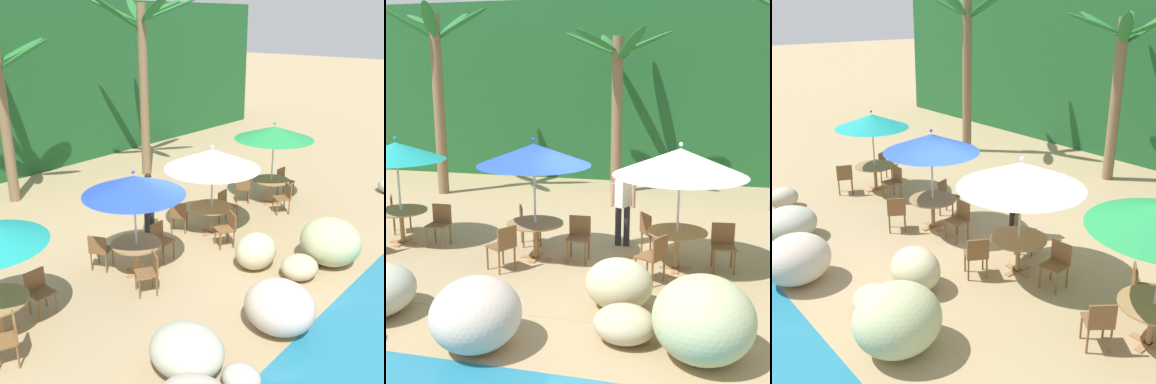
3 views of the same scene
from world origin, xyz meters
TOP-DOWN VIEW (x-y plane):
  - ground_plane at (0.00, 0.00)m, footprint 120.00×120.00m
  - terrace_deck at (0.00, 0.00)m, footprint 18.00×5.20m
  - rock_seawall at (-2.43, -3.38)m, footprint 16.48×3.03m
  - umbrella_teal at (-4.62, 0.02)m, footprint 2.02×2.02m
  - dining_table_teal at (-4.62, 0.02)m, footprint 1.10×1.10m
  - chair_teal_seaward at (-3.77, 0.12)m, footprint 0.42×0.43m
  - chair_teal_inland at (-5.15, 0.69)m, footprint 0.59×0.58m
  - chair_teal_left at (-4.88, -0.79)m, footprint 0.56×0.56m
  - umbrella_blue at (-1.54, -0.20)m, footprint 2.18×2.18m
  - dining_table_blue at (-1.54, -0.20)m, footprint 1.10×1.10m
  - chair_blue_seaward at (-0.69, -0.08)m, footprint 0.43×0.44m
  - chair_blue_inland at (-1.98, 0.53)m, footprint 0.57×0.56m
  - chair_blue_left at (-1.89, -0.98)m, footprint 0.58×0.58m
  - umbrella_white at (1.18, -0.12)m, footprint 2.43×2.43m
  - dining_table_white at (1.18, -0.12)m, footprint 1.10×1.10m
  - chair_white_seaward at (2.02, 0.06)m, footprint 0.46×0.47m
  - chair_white_inland at (0.62, 0.53)m, footprint 0.59×0.59m
  - chair_white_left at (0.85, -0.90)m, footprint 0.58×0.57m
  - dining_table_green at (4.06, -0.13)m, footprint 1.10×1.10m
  - chair_green_inland at (3.47, 0.49)m, footprint 0.59×0.59m
  - chair_green_left at (3.61, -0.86)m, footprint 0.59×0.59m
  - palm_tree_nearest at (-6.11, 4.64)m, footprint 3.07×3.13m
  - palm_tree_second at (-0.99, 5.98)m, footprint 3.25×2.98m
  - waiter_in_white at (-0.00, 0.99)m, footprint 0.52×0.39m

SIDE VIEW (x-z plane):
  - ground_plane at x=0.00m, z-range 0.00..0.00m
  - terrace_deck at x=0.00m, z-range 0.00..0.01m
  - rock_seawall at x=-2.43m, z-range -0.11..0.98m
  - chair_teal_seaward at x=-3.77m, z-range 0.08..0.95m
  - chair_teal_inland at x=-5.15m, z-range 0.08..0.95m
  - chair_teal_left at x=-4.88m, z-range 0.08..0.95m
  - chair_blue_seaward at x=-0.69m, z-range 0.08..0.95m
  - chair_blue_inland at x=-1.98m, z-range 0.08..0.95m
  - chair_blue_left at x=-1.89m, z-range 0.08..0.95m
  - chair_white_seaward at x=2.02m, z-range 0.08..0.95m
  - chair_white_inland at x=0.62m, z-range 0.08..0.95m
  - chair_white_left at x=0.85m, z-range 0.08..0.95m
  - chair_green_inland at x=3.47m, z-range 0.08..0.95m
  - chair_green_left at x=3.61m, z-range 0.08..0.95m
  - dining_table_teal at x=-4.62m, z-range 0.24..0.98m
  - dining_table_blue at x=-1.54m, z-range 0.24..0.98m
  - dining_table_white at x=1.18m, z-range 0.24..0.98m
  - dining_table_green at x=4.06m, z-range 0.24..0.98m
  - waiter_in_white at x=0.00m, z-range 0.14..1.84m
  - umbrella_teal at x=-4.62m, z-range 0.85..3.15m
  - umbrella_white at x=1.18m, z-range 0.83..3.22m
  - umbrella_blue at x=-1.54m, z-range 0.88..3.28m
  - palm_tree_second at x=-0.99m, z-range 0.90..5.76m
  - palm_tree_nearest at x=-6.11m, z-range 0.86..6.33m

